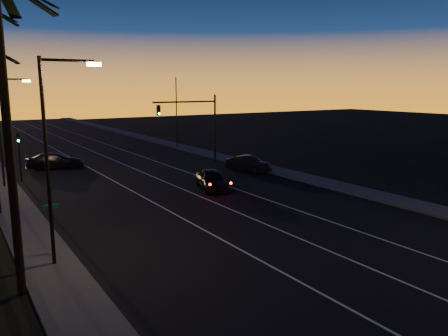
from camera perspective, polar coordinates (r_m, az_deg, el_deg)
road at (r=33.50m, az=-6.12°, el=-2.91°), size 20.00×170.00×0.01m
sidewalk_left at (r=30.37m, az=-25.45°, el=-5.16°), size 2.40×170.00×0.16m
sidewalk_right at (r=39.62m, az=8.52°, el=-0.76°), size 2.40×170.00×0.16m
lane_stripe_left at (r=32.31m, az=-10.89°, el=-3.52°), size 0.12×160.00×0.01m
lane_stripe_mid at (r=33.71m, az=-5.36°, el=-2.79°), size 0.12×160.00×0.01m
lane_stripe_right at (r=35.40m, az=-0.32°, el=-2.10°), size 0.12×160.00×0.01m
palm_near at (r=17.32m, az=-26.66°, el=7.16°), size 4.25×4.16×11.53m
streetlight_left_near at (r=19.72m, az=-21.41°, el=2.71°), size 2.55×0.26×9.00m
streetlight_left_far at (r=37.49m, az=-26.88°, el=5.27°), size 2.55×0.26×8.50m
street_sign at (r=21.42m, az=-21.55°, el=-6.78°), size 0.70×0.06×2.60m
signal_mast at (r=44.85m, az=-3.78°, el=6.70°), size 7.10×0.41×7.00m
signal_post at (r=39.80m, az=-25.23°, el=2.50°), size 0.28×0.37×4.20m
far_pole_right at (r=57.28m, az=-6.22°, el=7.21°), size 0.14×0.14×9.00m
lead_car at (r=33.46m, az=-1.65°, el=-1.51°), size 3.13×5.30×1.53m
right_car at (r=40.67m, az=3.18°, el=0.56°), size 2.83×4.62×1.44m
cross_car at (r=44.91m, az=-21.16°, el=0.87°), size 5.66×3.51×1.53m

